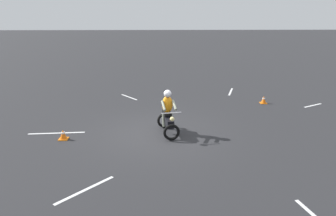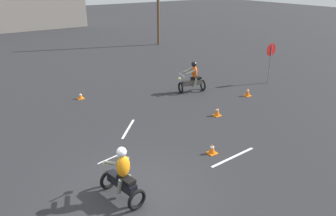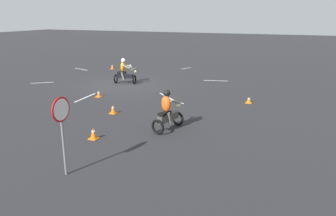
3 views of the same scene
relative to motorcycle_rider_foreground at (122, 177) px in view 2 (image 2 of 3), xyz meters
name	(u,v)px [view 2 (image 2 of 3)]	position (x,y,z in m)	size (l,w,h in m)	color
ground_plane	(136,192)	(0.45, 0.06, -0.73)	(120.00, 120.00, 0.00)	#28282B
motorcycle_rider_foreground	(122,177)	(0.00, 0.00, 0.00)	(0.87, 1.55, 1.66)	black
motorcycle_rider_background	(193,79)	(7.25, 6.08, 0.00)	(1.56, 0.96, 1.66)	black
stop_sign	(271,55)	(11.82, 4.83, 0.91)	(0.70, 0.08, 2.30)	slate
traffic_cone_near_right	(217,112)	(6.14, 2.89, -0.52)	(0.32, 0.32, 0.42)	orange
traffic_cone_mid_center	(80,96)	(1.87, 8.41, -0.57)	(0.32, 0.32, 0.32)	orange
traffic_cone_mid_left	(248,92)	(9.19, 3.93, -0.51)	(0.32, 0.32, 0.44)	orange
traffic_cone_far_right	(212,149)	(3.74, 0.50, -0.55)	(0.32, 0.32, 0.37)	orange
lane_stripe_e	(233,157)	(4.17, -0.11, -0.72)	(0.10, 2.07, 0.01)	silver
lane_stripe_ne	(128,129)	(2.22, 3.93, -0.72)	(0.10, 1.81, 0.01)	silver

